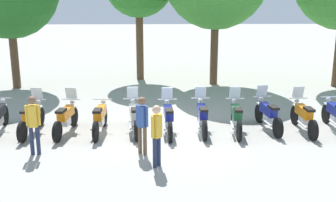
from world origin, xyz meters
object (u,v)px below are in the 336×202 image
(motorcycle_9, at_px, (303,116))
(person_1, at_px, (33,121))
(motorcycle_6, at_px, (202,116))
(motorcycle_3, at_px, (100,118))
(motorcycle_4, at_px, (134,117))
(motorcycle_7, at_px, (236,117))
(motorcycle_2, at_px, (66,118))
(motorcycle_1, at_px, (31,118))
(motorcycle_10, at_px, (335,115))
(motorcycle_8, at_px, (268,114))
(motorcycle_5, at_px, (168,117))
(person_0, at_px, (142,121))
(person_2, at_px, (157,131))

(motorcycle_9, bearing_deg, person_1, 99.79)
(person_1, bearing_deg, motorcycle_6, 104.45)
(motorcycle_3, relative_size, motorcycle_9, 1.00)
(motorcycle_3, xyz_separation_m, person_1, (-1.58, -1.76, 0.48))
(motorcycle_4, bearing_deg, motorcycle_7, -98.40)
(motorcycle_6, bearing_deg, motorcycle_2, 90.37)
(motorcycle_1, distance_m, motorcycle_9, 8.69)
(motorcycle_3, bearing_deg, motorcycle_10, -86.21)
(motorcycle_10, distance_m, person_1, 9.39)
(motorcycle_8, distance_m, person_1, 7.30)
(motorcycle_4, relative_size, motorcycle_6, 1.00)
(motorcycle_7, bearing_deg, motorcycle_4, 92.08)
(motorcycle_1, xyz_separation_m, motorcycle_9, (8.69, -0.02, 0.00))
(motorcycle_5, height_order, person_0, person_0)
(motorcycle_1, relative_size, motorcycle_4, 1.00)
(motorcycle_4, xyz_separation_m, motorcycle_5, (1.09, -0.12, 0.00))
(motorcycle_10, relative_size, person_2, 1.32)
(motorcycle_6, relative_size, person_2, 1.32)
(motorcycle_2, height_order, person_1, person_1)
(motorcycle_5, height_order, person_1, person_1)
(motorcycle_5, distance_m, motorcycle_9, 4.35)
(motorcycle_4, height_order, motorcycle_6, same)
(motorcycle_7, bearing_deg, motorcycle_5, 94.53)
(motorcycle_10, height_order, person_2, person_2)
(motorcycle_8, bearing_deg, motorcycle_4, 84.00)
(motorcycle_5, bearing_deg, motorcycle_8, -87.77)
(motorcycle_4, xyz_separation_m, motorcycle_7, (3.27, -0.07, 0.00))
(person_1, bearing_deg, person_2, 68.69)
(motorcycle_7, xyz_separation_m, motorcycle_10, (3.26, 0.13, -0.01))
(motorcycle_3, distance_m, motorcycle_8, 5.43)
(motorcycle_10, distance_m, person_2, 6.46)
(motorcycle_3, xyz_separation_m, motorcycle_5, (2.17, -0.04, 0.01))
(motorcycle_3, bearing_deg, motorcycle_5, -88.25)
(motorcycle_9, bearing_deg, motorcycle_5, 88.10)
(person_0, distance_m, person_1, 2.99)
(motorcycle_9, height_order, person_2, person_2)
(motorcycle_3, distance_m, motorcycle_10, 7.61)
(motorcycle_6, bearing_deg, motorcycle_8, -85.93)
(motorcycle_10, height_order, person_0, person_0)
(person_0, bearing_deg, person_1, 122.76)
(motorcycle_5, bearing_deg, motorcycle_1, 86.34)
(motorcycle_9, height_order, motorcycle_10, motorcycle_9)
(motorcycle_4, distance_m, motorcycle_6, 2.18)
(motorcycle_1, xyz_separation_m, motorcycle_10, (9.78, 0.11, -0.01))
(motorcycle_10, bearing_deg, person_0, 107.31)
(motorcycle_2, distance_m, motorcycle_3, 1.08)
(motorcycle_4, bearing_deg, motorcycle_3, 86.95)
(motorcycle_1, bearing_deg, person_0, -112.32)
(motorcycle_7, relative_size, motorcycle_8, 1.00)
(motorcycle_2, xyz_separation_m, motorcycle_3, (1.08, -0.03, -0.01))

